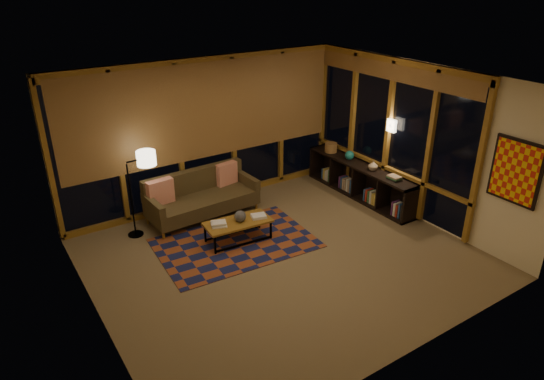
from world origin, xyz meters
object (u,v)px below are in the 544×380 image
sofa (203,196)px  coffee_table (238,231)px  bookshelf (359,181)px  floor_lamp (131,196)px

sofa → coffee_table: sofa is taller
sofa → coffee_table: 1.12m
sofa → bookshelf: 3.04m
bookshelf → floor_lamp: bearing=167.5°
coffee_table → sofa: bearing=99.5°
coffee_table → bookshelf: 2.82m
floor_lamp → coffee_table: bearing=-42.4°
floor_lamp → bookshelf: floor_lamp is taller
sofa → bookshelf: sofa is taller
floor_lamp → bookshelf: 4.27m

